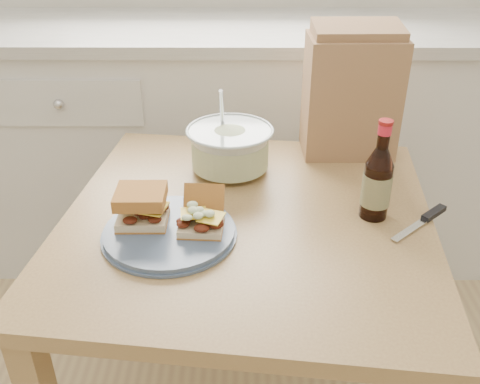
{
  "coord_description": "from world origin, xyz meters",
  "views": [
    {
      "loc": [
        0.11,
        -0.28,
        1.39
      ],
      "look_at": [
        0.1,
        0.74,
        0.79
      ],
      "focal_mm": 40.0,
      "sensor_mm": 36.0,
      "label": 1
    }
  ],
  "objects_px": {
    "dining_table": "(247,251)",
    "beer_bottle": "(377,182)",
    "paper_bag": "(351,96)",
    "coleslaw_bowl": "(230,150)",
    "plate": "(169,233)"
  },
  "relations": [
    {
      "from": "plate",
      "to": "paper_bag",
      "type": "relative_size",
      "value": 0.88
    },
    {
      "from": "coleslaw_bowl",
      "to": "plate",
      "type": "bearing_deg",
      "value": -112.07
    },
    {
      "from": "dining_table",
      "to": "paper_bag",
      "type": "height_order",
      "value": "paper_bag"
    },
    {
      "from": "plate",
      "to": "paper_bag",
      "type": "xyz_separation_m",
      "value": [
        0.46,
        0.44,
        0.15
      ]
    },
    {
      "from": "dining_table",
      "to": "coleslaw_bowl",
      "type": "xyz_separation_m",
      "value": [
        -0.04,
        0.23,
        0.16
      ]
    },
    {
      "from": "plate",
      "to": "paper_bag",
      "type": "height_order",
      "value": "paper_bag"
    },
    {
      "from": "paper_bag",
      "to": "coleslaw_bowl",
      "type": "bearing_deg",
      "value": -160.29
    },
    {
      "from": "dining_table",
      "to": "plate",
      "type": "distance_m",
      "value": 0.22
    },
    {
      "from": "dining_table",
      "to": "coleslaw_bowl",
      "type": "relative_size",
      "value": 4.1
    },
    {
      "from": "coleslaw_bowl",
      "to": "paper_bag",
      "type": "height_order",
      "value": "paper_bag"
    },
    {
      "from": "coleslaw_bowl",
      "to": "paper_bag",
      "type": "xyz_separation_m",
      "value": [
        0.33,
        0.13,
        0.1
      ]
    },
    {
      "from": "dining_table",
      "to": "beer_bottle",
      "type": "relative_size",
      "value": 3.96
    },
    {
      "from": "plate",
      "to": "coleslaw_bowl",
      "type": "height_order",
      "value": "coleslaw_bowl"
    },
    {
      "from": "plate",
      "to": "beer_bottle",
      "type": "distance_m",
      "value": 0.48
    },
    {
      "from": "plate",
      "to": "beer_bottle",
      "type": "height_order",
      "value": "beer_bottle"
    }
  ]
}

